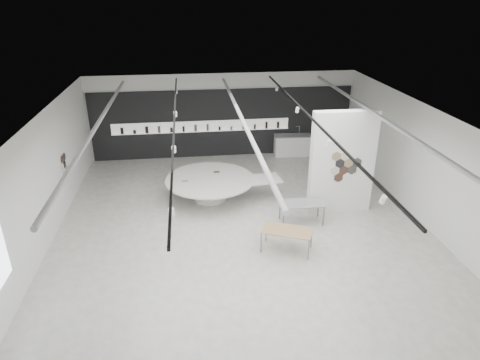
{
  "coord_description": "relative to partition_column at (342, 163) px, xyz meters",
  "views": [
    {
      "loc": [
        -1.63,
        -11.87,
        7.2
      ],
      "look_at": [
        0.04,
        1.2,
        1.26
      ],
      "focal_mm": 32.0,
      "sensor_mm": 36.0,
      "label": 1
    }
  ],
  "objects": [
    {
      "name": "back_wall_display",
      "position": [
        -3.58,
        5.94,
        -0.26
      ],
      "size": [
        11.8,
        0.27,
        3.1
      ],
      "color": "black",
      "rests_on": "ground"
    },
    {
      "name": "kitchen_counter",
      "position": [
        -0.3,
        5.54,
        -1.31
      ],
      "size": [
        1.74,
        0.74,
        1.35
      ],
      "rotation": [
        0.0,
        0.0,
        -0.04
      ],
      "color": "white",
      "rests_on": "ground"
    },
    {
      "name": "sample_table_stone",
      "position": [
        -1.51,
        -0.7,
        -1.13
      ],
      "size": [
        1.43,
        0.74,
        0.73
      ],
      "rotation": [
        0.0,
        0.0,
        -0.02
      ],
      "color": "gray",
      "rests_on": "ground"
    },
    {
      "name": "sample_table_wood",
      "position": [
        -2.38,
        -2.27,
        -1.16
      ],
      "size": [
        1.64,
        1.25,
        0.69
      ],
      "rotation": [
        0.0,
        0.0,
        -0.4
      ],
      "color": "#A88357",
      "rests_on": "ground"
    },
    {
      "name": "display_island",
      "position": [
        -4.35,
        1.42,
        -1.26
      ],
      "size": [
        4.43,
        3.62,
        0.83
      ],
      "rotation": [
        0.0,
        0.0,
        0.12
      ],
      "color": "white",
      "rests_on": "ground"
    },
    {
      "name": "partition_column",
      "position": [
        0.0,
        0.0,
        0.0
      ],
      "size": [
        2.2,
        0.38,
        3.6
      ],
      "color": "white",
      "rests_on": "ground"
    },
    {
      "name": "room",
      "position": [
        -3.59,
        -1.0,
        0.27
      ],
      "size": [
        12.02,
        14.02,
        3.82
      ],
      "color": "beige",
      "rests_on": "ground"
    }
  ]
}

